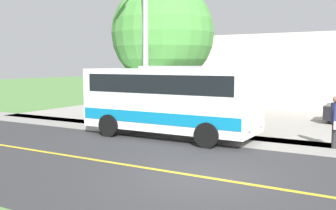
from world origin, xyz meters
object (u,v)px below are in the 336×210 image
shuttle_bus_front (170,98)px  pedestrian_with_bags (336,120)px  street_light_pole (144,37)px  tree_curbside (163,34)px

shuttle_bus_front → pedestrian_with_bags: bearing=100.0°
pedestrian_with_bags → street_light_pole: 8.12m
shuttle_bus_front → pedestrian_with_bags: 6.12m
street_light_pole → tree_curbside: (-2.53, -0.59, 0.31)m
pedestrian_with_bags → tree_curbside: size_ratio=0.27×
street_light_pole → tree_curbside: 2.62m
tree_curbside → street_light_pole: bearing=13.1°
street_light_pole → tree_curbside: street_light_pole is taller
shuttle_bus_front → street_light_pole: 2.92m
shuttle_bus_front → tree_curbside: bearing=-144.4°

